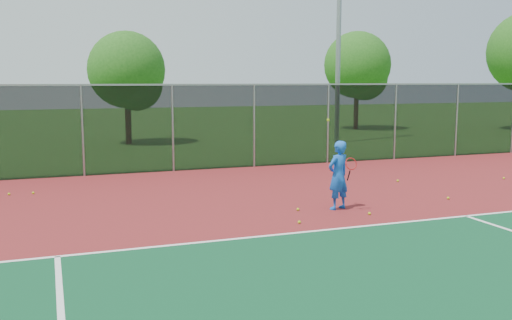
% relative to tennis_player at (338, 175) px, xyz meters
% --- Properties ---
extents(ground, '(120.00, 120.00, 0.00)m').
position_rel_tennis_player_xyz_m(ground, '(0.45, -4.71, -0.87)').
color(ground, '#2A601B').
rests_on(ground, ground).
extents(court_apron, '(30.00, 20.00, 0.02)m').
position_rel_tennis_player_xyz_m(court_apron, '(0.45, -2.71, -0.86)').
color(court_apron, maroon).
rests_on(court_apron, ground).
extents(fence_back, '(30.00, 0.06, 3.03)m').
position_rel_tennis_player_xyz_m(fence_back, '(0.45, 7.29, 0.70)').
color(fence_back, black).
rests_on(fence_back, court_apron).
extents(tennis_player, '(0.71, 0.70, 2.23)m').
position_rel_tennis_player_xyz_m(tennis_player, '(0.00, 0.00, 0.00)').
color(tennis_player, blue).
rests_on(tennis_player, court_apron).
extents(practice_ball_1, '(0.07, 0.07, 0.07)m').
position_rel_tennis_player_xyz_m(practice_ball_1, '(-0.99, 0.17, -0.81)').
color(practice_ball_1, '#ADC617').
rests_on(practice_ball_1, court_apron).
extents(practice_ball_2, '(0.07, 0.07, 0.07)m').
position_rel_tennis_player_xyz_m(practice_ball_2, '(-7.08, 4.57, -0.81)').
color(practice_ball_2, '#ADC617').
rests_on(practice_ball_2, court_apron).
extents(practice_ball_3, '(0.07, 0.07, 0.07)m').
position_rel_tennis_player_xyz_m(practice_ball_3, '(7.06, 2.00, -0.81)').
color(practice_ball_3, '#ADC617').
rests_on(practice_ball_3, court_apron).
extents(practice_ball_4, '(0.07, 0.07, 0.07)m').
position_rel_tennis_player_xyz_m(practice_ball_4, '(-1.48, -0.99, -0.81)').
color(practice_ball_4, '#ADC617').
rests_on(practice_ball_4, court_apron).
extents(practice_ball_5, '(0.07, 0.07, 0.07)m').
position_rel_tennis_player_xyz_m(practice_ball_5, '(0.41, -0.81, -0.81)').
color(practice_ball_5, '#ADC617').
rests_on(practice_ball_5, court_apron).
extents(practice_ball_6, '(0.07, 0.07, 0.07)m').
position_rel_tennis_player_xyz_m(practice_ball_6, '(-7.71, 4.63, -0.81)').
color(practice_ball_6, '#ADC617').
rests_on(practice_ball_6, court_apron).
extents(practice_ball_7, '(0.07, 0.07, 0.07)m').
position_rel_tennis_player_xyz_m(practice_ball_7, '(3.32, 0.02, -0.81)').
color(practice_ball_7, '#ADC617').
rests_on(practice_ball_7, court_apron).
extents(practice_ball_8, '(0.07, 0.07, 0.07)m').
position_rel_tennis_player_xyz_m(practice_ball_8, '(3.59, 2.76, -0.81)').
color(practice_ball_8, '#ADC617').
rests_on(practice_ball_8, court_apron).
extents(floodlight_n, '(0.90, 0.40, 12.45)m').
position_rel_tennis_player_xyz_m(floodlight_n, '(7.23, 13.65, 6.14)').
color(floodlight_n, gray).
rests_on(floodlight_n, ground).
extents(tree_back_left, '(3.81, 3.81, 5.60)m').
position_rel_tennis_player_xyz_m(tree_back_left, '(-2.74, 16.71, 2.64)').
color(tree_back_left, '#392315').
rests_on(tree_back_left, ground).
extents(tree_back_mid, '(4.30, 4.30, 6.32)m').
position_rel_tennis_player_xyz_m(tree_back_mid, '(12.42, 20.50, 3.10)').
color(tree_back_mid, '#392315').
rests_on(tree_back_mid, ground).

